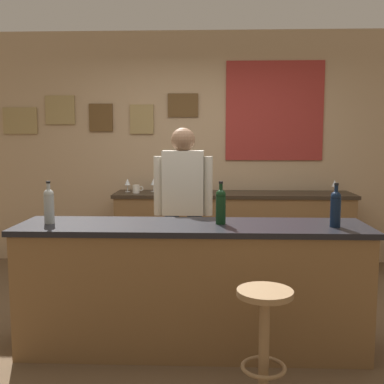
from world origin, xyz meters
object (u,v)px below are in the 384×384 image
Objects in this scene: bar_stool at (264,327)px; wine_glass_b at (153,182)px; wine_bottle_a at (49,205)px; wine_glass_a at (127,182)px; wine_glass_c at (167,183)px; coffee_mug at (136,189)px; bartender at (183,205)px; wine_glass_e at (335,184)px; wine_glass_d at (188,183)px; wine_bottle_c at (336,208)px; wine_bottle_b at (221,205)px.

wine_glass_b reaches higher than bar_stool.
wine_bottle_a is 1.97× the size of wine_glass_a.
coffee_mug is at bearing -165.13° from wine_glass_c.
wine_glass_b is (-0.97, 2.83, 0.55)m from bar_stool.
wine_glass_b is (0.30, 0.02, 0.00)m from wine_glass_a.
wine_glass_b is 0.17m from wine_glass_c.
coffee_mug is (-0.61, 1.19, 0.01)m from bartender.
wine_bottle_a is 3.29m from wine_glass_e.
bartender is 10.45× the size of wine_glass_e.
wine_bottle_a is at bearing -113.06° from wine_glass_d.
wine_glass_a is 1.00× the size of wine_glass_b.
wine_glass_d is (-0.02, 1.30, 0.07)m from bartender.
wine_glass_d reaches higher than bar_stool.
bar_stool is 2.22× the size of wine_bottle_a.
wine_glass_c is (-0.81, 2.78, 0.55)m from bar_stool.
wine_glass_d is at bearing 178.17° from wine_glass_e.
wine_bottle_c is (0.55, 0.63, 0.60)m from bar_stool.
wine_glass_b and wine_glass_e have the same top height.
bar_stool is 4.39× the size of wine_glass_b.
wine_bottle_b and wine_bottle_c have the same top height.
wine_glass_e is at bearing 1.37° from coffee_mug.
bar_stool is 4.39× the size of wine_glass_e.
bar_stool is 1.73m from wine_bottle_a.
coffee_mug is (-0.92, 1.97, -0.11)m from wine_bottle_b.
wine_glass_a is 2.39m from wine_glass_e.
wine_glass_e is (2.39, -0.07, 0.00)m from wine_glass_a.
wine_glass_c is 1.00× the size of wine_glass_e.
wine_glass_a is at bearing 178.92° from wine_glass_d.
wine_bottle_a reaches higher than wine_glass_c.
bartender is at bearing 111.92° from wine_bottle_b.
wine_bottle_b is at bearing -63.47° from wine_glass_a.
wine_bottle_a reaches higher than wine_glass_b.
wine_bottle_b is 2.17m from coffee_mug.
wine_glass_e is (0.56, 2.11, -0.05)m from wine_bottle_c.
wine_glass_c is (-0.57, 2.06, -0.05)m from wine_bottle_b.
wine_glass_e is at bearing -2.39° from wine_glass_b.
wine_glass_a is 0.47m from wine_glass_c.
wine_glass_c is (0.17, -0.05, 0.00)m from wine_glass_b.
wine_bottle_c is 1.97× the size of wine_glass_a.
wine_bottle_a is 2.02m from coffee_mug.
wine_bottle_c is at bearing -50.29° from coffee_mug.
bartender is at bearing -143.15° from wine_glass_e.
bartender is at bearing 110.08° from bar_stool.
wine_bottle_b is at bearing 108.04° from bar_stool.
wine_bottle_c reaches higher than coffee_mug.
wine_glass_b is 0.40m from wine_glass_d.
wine_bottle_b is 1.97× the size of wine_glass_d.
wine_bottle_c reaches higher than wine_glass_e.
wine_glass_a is at bearing 135.55° from coffee_mug.
wine_bottle_a is at bearing -141.53° from wine_glass_e.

